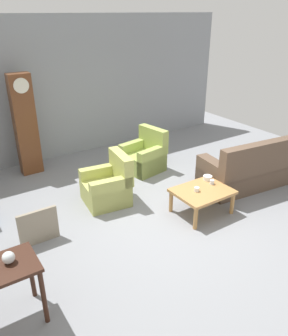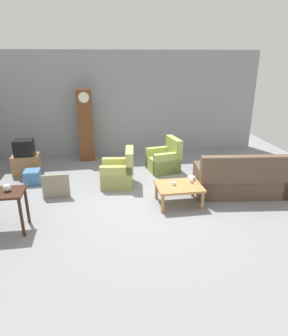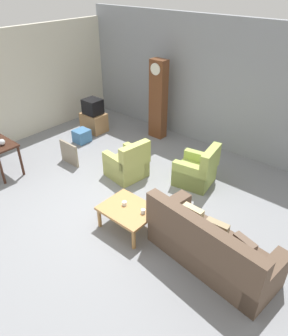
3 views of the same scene
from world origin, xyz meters
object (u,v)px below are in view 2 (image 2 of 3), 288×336
Objects in this scene: tv_stand_cabinet at (26,164)px; bowl_white_stacked at (191,178)px; armchair_olive_near at (119,173)px; glass_dome_cloche at (7,188)px; grandfather_clock at (86,126)px; cup_blue_rimmed at (191,181)px; storage_box_blue at (33,177)px; coffee_table_wood at (179,188)px; armchair_olive_far at (165,160)px; cup_white_porcelain at (174,183)px; tv_crt at (24,147)px; framed_picture_leaning at (56,186)px; couch_floral at (242,180)px.

tv_stand_cabinet reaches higher than bowl_white_stacked.
glass_dome_cloche is at bearing -140.43° from armchair_olive_near.
grandfather_clock reaches higher than cup_blue_rimmed.
coffee_table_wood is at bearing -26.74° from storage_box_blue.
armchair_olive_near is at bearing -149.25° from armchair_olive_far.
storage_box_blue is at bearing 152.82° from cup_white_porcelain.
armchair_olive_near reaches higher than cup_blue_rimmed.
grandfather_clock is at bearing 127.19° from bowl_white_stacked.
glass_dome_cloche reaches higher than coffee_table_wood.
grandfather_clock is (-2.13, 1.29, 0.77)m from armchair_olive_far.
tv_crt is at bearing 0.00° from tv_stand_cabinet.
cup_blue_rimmed is (3.62, -1.60, 0.31)m from storage_box_blue.
glass_dome_cloche is 3.65m from cup_blue_rimmed.
storage_box_blue is at bearing -68.87° from tv_crt.
framed_picture_leaning reaches higher than cup_white_porcelain.
tv_crt is 6.00× the size of cup_blue_rimmed.
storage_box_blue is 3.96m from bowl_white_stacked.
coffee_table_wood is at bearing -33.42° from tv_stand_cabinet.
couch_floral is 2.38× the size of armchair_olive_far.
tv_crt is 4.49m from bowl_white_stacked.
bowl_white_stacked is at bearing -9.18° from framed_picture_leaning.
armchair_olive_far is 6.70× the size of glass_dome_cloche.
couch_floral is at bearing -20.43° from armchair_olive_near.
armchair_olive_near is at bearing 131.57° from cup_white_porcelain.
cup_blue_rimmed reaches higher than cup_white_porcelain.
framed_picture_leaning is 1.51m from glass_dome_cloche.
couch_floral is 4.56× the size of tv_crt.
coffee_table_wood is 0.44m from bowl_white_stacked.
coffee_table_wood is (1.19, -1.24, 0.07)m from armchair_olive_near.
armchair_olive_far is 5.62× the size of bowl_white_stacked.
grandfather_clock is at bearing 30.21° from tv_crt.
armchair_olive_far is 3.79m from tv_crt.
tv_crt is (-3.75, 0.35, 0.44)m from armchair_olive_far.
couch_floral is at bearing 6.28° from cup_blue_rimmed.
bowl_white_stacked is at bearing 178.49° from couch_floral.
tv_crt reaches higher than cup_blue_rimmed.
grandfather_clock reaches higher than couch_floral.
cup_blue_rimmed is at bearing -85.86° from armchair_olive_far.
couch_floral reaches higher than cup_blue_rimmed.
couch_floral is 5.10m from storage_box_blue.
tv_crt reaches higher than storage_box_blue.
storage_box_blue is 2.29m from glass_dome_cloche.
armchair_olive_near is at bearing -25.28° from tv_stand_cabinet.
bowl_white_stacked is at bearing -28.34° from tv_crt.
armchair_olive_near reaches higher than glass_dome_cloche.
armchair_olive_far is 1.35× the size of tv_stand_cabinet.
armchair_olive_far is 11.51× the size of cup_blue_rimmed.
tv_stand_cabinet reaches higher than cup_white_porcelain.
couch_floral is at bearing -22.74° from tv_crt.
armchair_olive_near reaches higher than coffee_table_wood.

